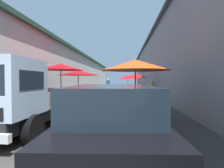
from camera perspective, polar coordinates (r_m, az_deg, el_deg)
ground at (r=15.01m, az=-0.04°, el=-4.60°), size 90.00×90.00×0.00m
building_left_whitewash at (r=19.14m, az=-21.92°, el=3.52°), size 49.80×7.50×4.61m
building_right_concrete at (r=18.27m, az=24.28°, el=6.37°), size 49.80×7.50×6.37m
fruit_stall_near_right at (r=14.83m, az=7.85°, el=1.09°), size 2.11×2.11×2.14m
fruit_stall_near_left at (r=6.52m, az=7.57°, el=3.93°), size 2.51×2.51×2.38m
fruit_stall_far_left at (r=18.68m, az=5.06°, el=1.64°), size 2.28×2.28×2.17m
fruit_stall_far_right at (r=8.87m, az=-16.51°, el=2.59°), size 2.13×2.13×2.42m
fruit_stall_mid_lane at (r=11.13m, az=-10.86°, el=2.50°), size 2.60×2.60×2.23m
hatchback_car at (r=3.59m, az=0.20°, el=-11.92°), size 3.99×2.08×1.45m
delivery_truck at (r=5.74m, az=-28.28°, el=-4.02°), size 4.97×2.08×2.08m
vendor_by_crates at (r=17.03m, az=-1.26°, el=-0.57°), size 0.65×0.31×1.69m
vendor_in_shade at (r=9.16m, az=12.72°, el=-2.90°), size 0.56×0.39×1.55m
parked_scooter at (r=17.11m, az=8.34°, el=-2.37°), size 1.68×0.49×1.14m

